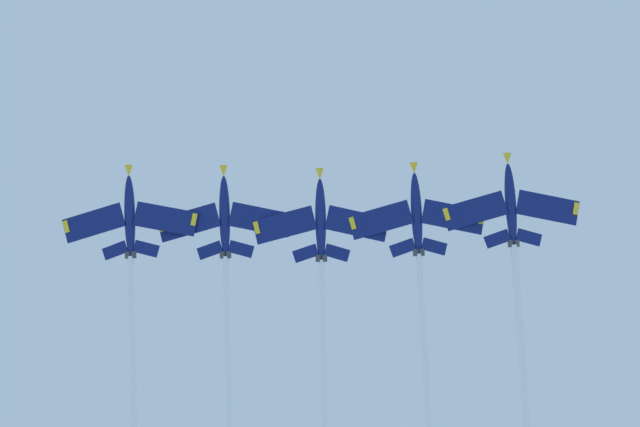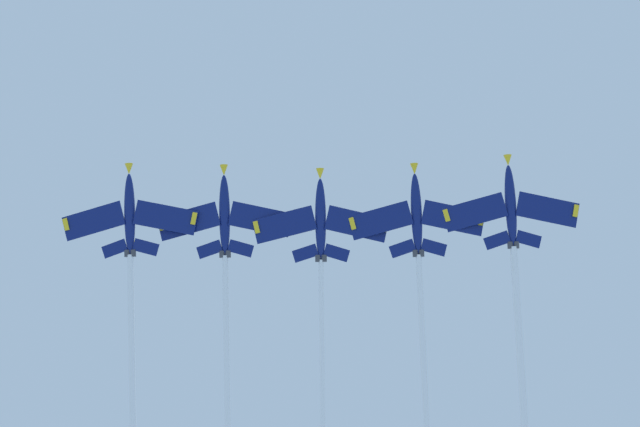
% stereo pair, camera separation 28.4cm
% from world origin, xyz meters
% --- Properties ---
extents(jet_far_left, '(33.46, 31.94, 17.83)m').
position_xyz_m(jet_far_left, '(49.33, -11.14, 127.38)').
color(jet_far_left, navy).
extents(jet_inner_left, '(29.61, 28.49, 16.43)m').
position_xyz_m(jet_inner_left, '(38.14, -2.78, 128.70)').
color(jet_inner_left, navy).
extents(jet_centre, '(33.12, 32.48, 17.83)m').
position_xyz_m(jet_centre, '(28.96, 8.01, 128.91)').
color(jet_centre, navy).
extents(jet_inner_right, '(30.55, 29.41, 16.51)m').
position_xyz_m(jet_inner_right, '(19.09, 17.94, 129.56)').
color(jet_inner_right, navy).
extents(jet_far_right, '(32.08, 30.35, 16.94)m').
position_xyz_m(jet_far_right, '(9.98, 28.19, 128.56)').
color(jet_far_right, navy).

